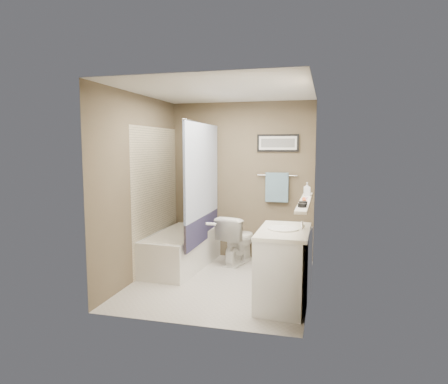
% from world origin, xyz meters
% --- Properties ---
extents(ground, '(2.50, 2.50, 0.00)m').
position_xyz_m(ground, '(0.00, 0.00, 0.00)').
color(ground, beige).
rests_on(ground, ground).
extents(ceiling, '(2.20, 2.50, 0.04)m').
position_xyz_m(ceiling, '(0.00, 0.00, 2.38)').
color(ceiling, silver).
rests_on(ceiling, wall_back).
extents(wall_back, '(2.20, 0.04, 2.40)m').
position_xyz_m(wall_back, '(0.00, 1.23, 1.20)').
color(wall_back, brown).
rests_on(wall_back, ground).
extents(wall_front, '(2.20, 0.04, 2.40)m').
position_xyz_m(wall_front, '(0.00, -1.23, 1.20)').
color(wall_front, brown).
rests_on(wall_front, ground).
extents(wall_left, '(0.04, 2.50, 2.40)m').
position_xyz_m(wall_left, '(-1.08, 0.00, 1.20)').
color(wall_left, brown).
rests_on(wall_left, ground).
extents(wall_right, '(0.04, 2.50, 2.40)m').
position_xyz_m(wall_right, '(1.08, 0.00, 1.20)').
color(wall_right, brown).
rests_on(wall_right, ground).
extents(tile_surround, '(0.02, 1.55, 2.00)m').
position_xyz_m(tile_surround, '(-1.09, 0.50, 1.00)').
color(tile_surround, '#C6B896').
rests_on(tile_surround, wall_left).
extents(curtain_rod, '(0.02, 1.55, 0.02)m').
position_xyz_m(curtain_rod, '(-0.40, 0.50, 2.05)').
color(curtain_rod, silver).
rests_on(curtain_rod, wall_left).
extents(curtain_upper, '(0.03, 1.45, 1.28)m').
position_xyz_m(curtain_upper, '(-0.40, 0.50, 1.40)').
color(curtain_upper, silver).
rests_on(curtain_upper, curtain_rod).
extents(curtain_lower, '(0.03, 1.45, 0.36)m').
position_xyz_m(curtain_lower, '(-0.40, 0.50, 0.58)').
color(curtain_lower, '#2A2749').
rests_on(curtain_lower, curtain_rod).
extents(mirror, '(0.02, 1.60, 1.00)m').
position_xyz_m(mirror, '(1.09, -0.15, 1.62)').
color(mirror, silver).
rests_on(mirror, wall_right).
extents(shelf, '(0.12, 1.60, 0.03)m').
position_xyz_m(shelf, '(1.04, -0.15, 1.10)').
color(shelf, silver).
rests_on(shelf, wall_right).
extents(towel_bar, '(0.60, 0.02, 0.02)m').
position_xyz_m(towel_bar, '(0.55, 1.22, 1.30)').
color(towel_bar, silver).
rests_on(towel_bar, wall_back).
extents(towel, '(0.34, 0.05, 0.44)m').
position_xyz_m(towel, '(0.55, 1.20, 1.12)').
color(towel, '#8EBCCF').
rests_on(towel, towel_bar).
extents(art_frame, '(0.62, 0.02, 0.26)m').
position_xyz_m(art_frame, '(0.55, 1.23, 1.78)').
color(art_frame, black).
rests_on(art_frame, wall_back).
extents(art_mat, '(0.56, 0.00, 0.20)m').
position_xyz_m(art_mat, '(0.55, 1.22, 1.78)').
color(art_mat, white).
rests_on(art_mat, art_frame).
extents(art_image, '(0.50, 0.00, 0.13)m').
position_xyz_m(art_image, '(0.55, 1.22, 1.78)').
color(art_image, '#595959').
rests_on(art_image, art_mat).
extents(door, '(0.80, 0.02, 2.00)m').
position_xyz_m(door, '(0.55, -1.24, 1.00)').
color(door, silver).
rests_on(door, wall_front).
extents(door_handle, '(0.10, 0.02, 0.02)m').
position_xyz_m(door_handle, '(0.22, -1.19, 1.00)').
color(door_handle, silver).
rests_on(door_handle, door).
extents(bathtub, '(0.82, 1.55, 0.50)m').
position_xyz_m(bathtub, '(-0.75, 0.52, 0.25)').
color(bathtub, white).
rests_on(bathtub, ground).
extents(tub_rim, '(0.56, 1.36, 0.02)m').
position_xyz_m(tub_rim, '(-0.75, 0.52, 0.50)').
color(tub_rim, white).
rests_on(tub_rim, bathtub).
extents(toilet, '(0.57, 0.79, 0.72)m').
position_xyz_m(toilet, '(0.01, 0.91, 0.36)').
color(toilet, white).
rests_on(toilet, ground).
extents(vanity, '(0.56, 0.93, 0.80)m').
position_xyz_m(vanity, '(0.85, -0.50, 0.40)').
color(vanity, white).
rests_on(vanity, ground).
extents(countertop, '(0.54, 0.96, 0.04)m').
position_xyz_m(countertop, '(0.84, -0.50, 0.82)').
color(countertop, silver).
rests_on(countertop, vanity).
extents(sink_basin, '(0.34, 0.34, 0.01)m').
position_xyz_m(sink_basin, '(0.83, -0.50, 0.85)').
color(sink_basin, white).
rests_on(sink_basin, countertop).
extents(faucet_spout, '(0.02, 0.02, 0.10)m').
position_xyz_m(faucet_spout, '(1.03, -0.50, 0.89)').
color(faucet_spout, silver).
rests_on(faucet_spout, countertop).
extents(faucet_knob, '(0.05, 0.05, 0.05)m').
position_xyz_m(faucet_knob, '(1.03, -0.40, 0.87)').
color(faucet_knob, white).
rests_on(faucet_knob, countertop).
extents(candle_bowl_near, '(0.09, 0.09, 0.04)m').
position_xyz_m(candle_bowl_near, '(1.04, -0.67, 1.14)').
color(candle_bowl_near, black).
rests_on(candle_bowl_near, shelf).
extents(candle_bowl_far, '(0.09, 0.09, 0.04)m').
position_xyz_m(candle_bowl_far, '(1.04, -0.52, 1.14)').
color(candle_bowl_far, black).
rests_on(candle_bowl_far, shelf).
extents(hair_brush_front, '(0.06, 0.22, 0.04)m').
position_xyz_m(hair_brush_front, '(1.04, -0.28, 1.14)').
color(hair_brush_front, '#C6481C').
rests_on(hair_brush_front, shelf).
extents(pink_comb, '(0.04, 0.16, 0.01)m').
position_xyz_m(pink_comb, '(1.04, 0.02, 1.12)').
color(pink_comb, '#CB7CA0').
rests_on(pink_comb, shelf).
extents(glass_jar, '(0.08, 0.08, 0.10)m').
position_xyz_m(glass_jar, '(1.04, 0.37, 1.17)').
color(glass_jar, silver).
rests_on(glass_jar, shelf).
extents(soap_bottle, '(0.08, 0.09, 0.17)m').
position_xyz_m(soap_bottle, '(1.04, 0.30, 1.20)').
color(soap_bottle, '#999999').
rests_on(soap_bottle, shelf).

